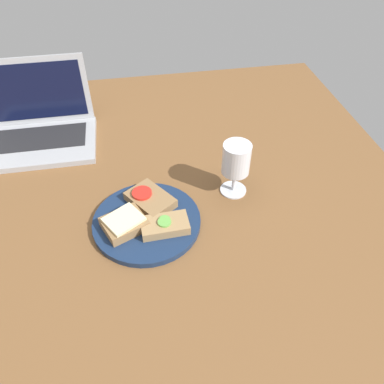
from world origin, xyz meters
The scene contains 7 objects.
wooden_table centered at (0.00, 0.00, 1.50)cm, with size 140.00×140.00×3.00cm, color brown.
plate centered at (-1.49, -6.50, 3.78)cm, with size 25.76×25.76×1.56cm, color navy.
sandwich_with_tomato centered at (-0.44, -1.15, 5.80)cm, with size 13.06×13.94×2.91cm.
sandwich_with_cheese centered at (-6.64, -8.14, 6.07)cm, with size 11.81×11.07×3.19cm.
sandwich_with_cucumber centered at (2.51, -10.13, 5.75)cm, with size 11.16×6.54×2.73cm.
wine_glass centered at (21.86, 1.19, 12.77)cm, with size 7.00×7.00×14.68cm.
laptop centered at (-29.90, 33.81, 7.40)cm, with size 32.13×24.79×22.02cm.
Camera 1 is at (-1.30, -67.21, 70.76)cm, focal length 35.00 mm.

